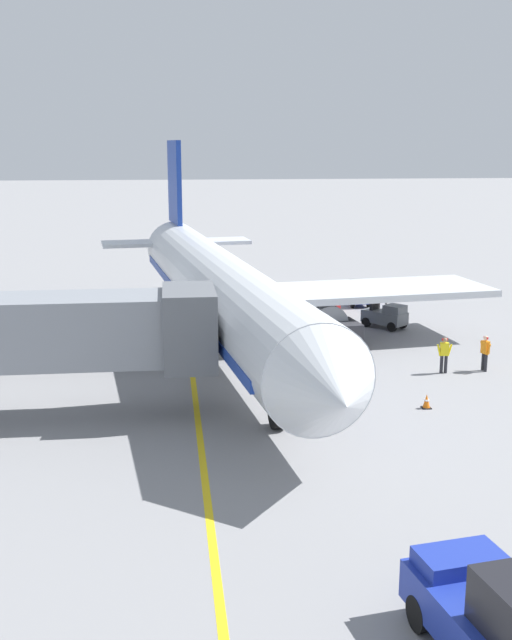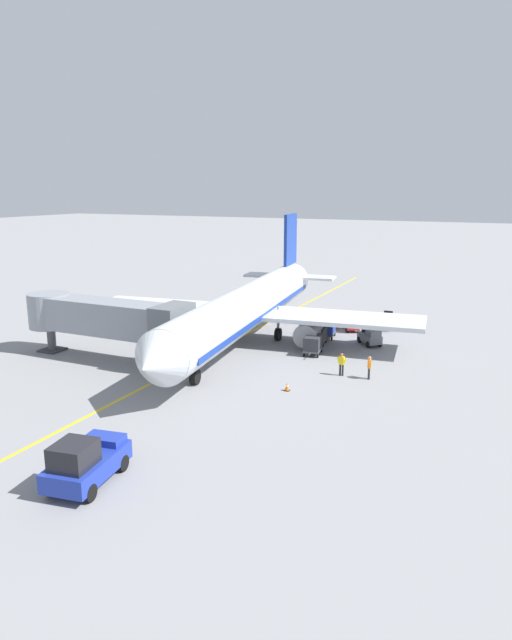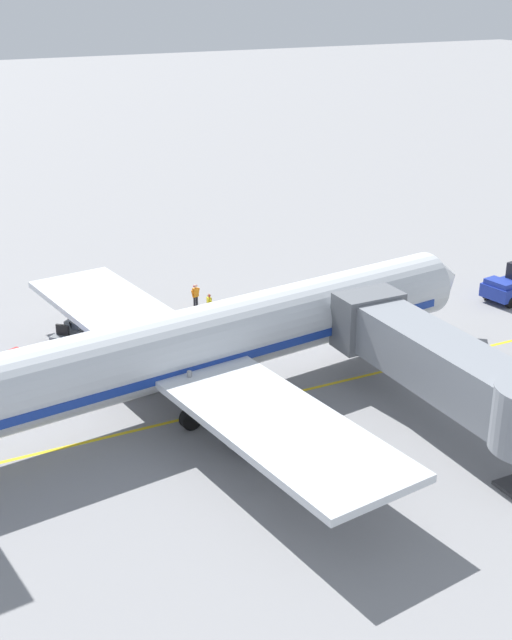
% 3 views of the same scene
% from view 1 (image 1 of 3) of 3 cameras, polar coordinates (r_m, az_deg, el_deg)
% --- Properties ---
extents(ground_plane, '(400.00, 400.00, 0.00)m').
position_cam_1_polar(ground_plane, '(40.63, -4.99, -1.92)').
color(ground_plane, gray).
extents(gate_lead_in_line, '(0.24, 80.00, 0.01)m').
position_cam_1_polar(gate_lead_in_line, '(40.63, -4.99, -1.92)').
color(gate_lead_in_line, gold).
rests_on(gate_lead_in_line, ground).
extents(parked_airliner, '(30.42, 37.33, 10.63)m').
position_cam_1_polar(parked_airliner, '(38.91, -2.89, 2.26)').
color(parked_airliner, silver).
rests_on(parked_airliner, ground).
extents(jet_bridge, '(14.80, 3.50, 4.98)m').
position_cam_1_polar(jet_bridge, '(30.24, -17.05, -0.86)').
color(jet_bridge, gray).
rests_on(jet_bridge, ground).
extents(pushback_tractor, '(2.86, 4.69, 2.40)m').
position_cam_1_polar(pushback_tractor, '(17.12, 17.83, -20.43)').
color(pushback_tractor, '#1E339E').
rests_on(pushback_tractor, ground).
extents(baggage_tug_lead, '(2.21, 2.77, 1.62)m').
position_cam_1_polar(baggage_tug_lead, '(48.32, 4.88, 1.33)').
color(baggage_tug_lead, '#B21E1E').
rests_on(baggage_tug_lead, ground).
extents(baggage_tug_trailing, '(1.28, 2.50, 1.62)m').
position_cam_1_polar(baggage_tug_trailing, '(51.03, 7.57, 1.88)').
color(baggage_tug_trailing, '#1E339E').
rests_on(baggage_tug_trailing, ground).
extents(baggage_tug_spare, '(2.54, 2.68, 1.62)m').
position_cam_1_polar(baggage_tug_spare, '(44.90, 9.61, 0.30)').
color(baggage_tug_spare, slate).
rests_on(baggage_tug_spare, ground).
extents(baggage_cart_front, '(1.60, 2.97, 1.58)m').
position_cam_1_polar(baggage_cart_front, '(39.41, 6.60, -1.00)').
color(baggage_cart_front, '#4C4C51').
rests_on(baggage_cart_front, ground).
extents(baggage_cart_second_in_train, '(1.60, 2.97, 1.58)m').
position_cam_1_polar(baggage_cart_second_in_train, '(42.06, 4.95, -0.08)').
color(baggage_cart_second_in_train, '#4C4C51').
rests_on(baggage_cart_second_in_train, ground).
extents(baggage_cart_third_in_train, '(1.60, 2.97, 1.58)m').
position_cam_1_polar(baggage_cart_third_in_train, '(44.66, 4.20, 0.70)').
color(baggage_cart_third_in_train, '#4C4C51').
rests_on(baggage_cart_third_in_train, ground).
extents(baggage_cart_tail_end, '(1.60, 2.97, 1.58)m').
position_cam_1_polar(baggage_cart_tail_end, '(47.88, 2.54, 1.54)').
color(baggage_cart_tail_end, '#4C4C51').
rests_on(baggage_cart_tail_end, ground).
extents(ground_crew_wing_walker, '(0.73, 0.28, 1.69)m').
position_cam_1_polar(ground_crew_wing_walker, '(36.51, 13.79, -2.40)').
color(ground_crew_wing_walker, '#232328').
rests_on(ground_crew_wing_walker, ground).
extents(ground_crew_loader, '(0.33, 0.72, 1.69)m').
position_cam_1_polar(ground_crew_loader, '(37.34, 16.63, -2.24)').
color(ground_crew_loader, '#232328').
rests_on(ground_crew_loader, ground).
extents(safety_cone_nose_left, '(0.36, 0.36, 0.59)m').
position_cam_1_polar(safety_cone_nose_left, '(31.73, 12.54, -5.91)').
color(safety_cone_nose_left, black).
rests_on(safety_cone_nose_left, ground).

